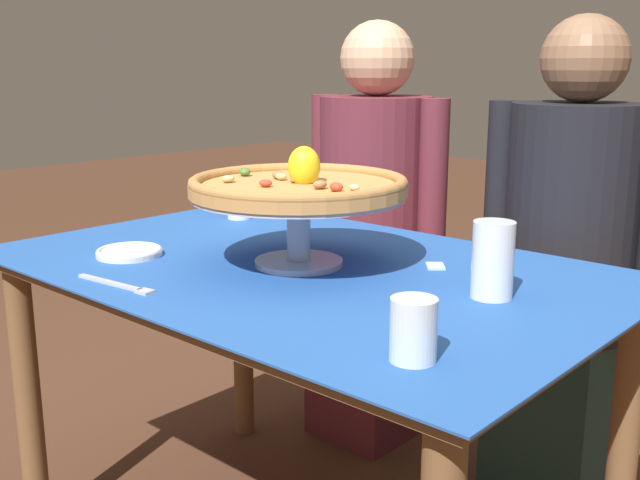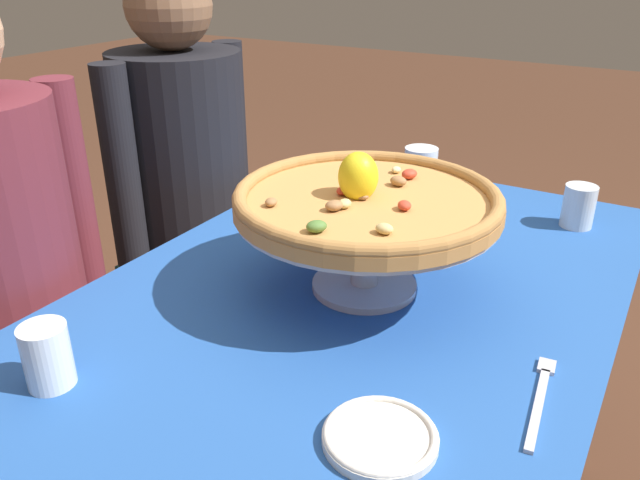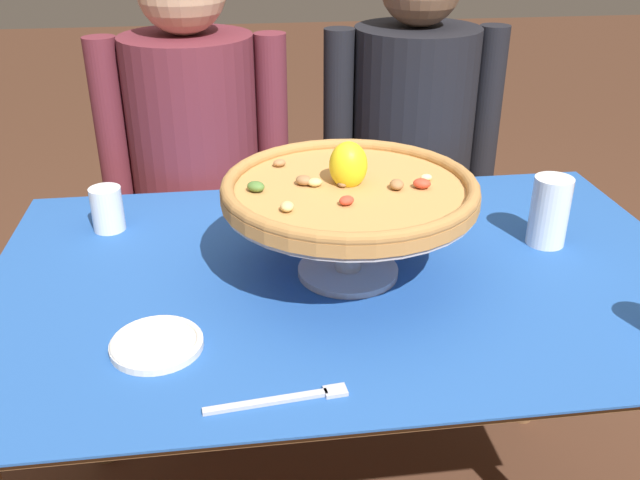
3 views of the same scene
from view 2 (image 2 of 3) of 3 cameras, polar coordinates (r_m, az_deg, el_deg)
dining_table at (r=1.18m, az=3.40°, el=-8.58°), size 1.31×0.85×0.71m
pizza_stand at (r=1.07m, az=4.09°, el=0.75°), size 0.44×0.44×0.15m
pizza at (r=1.05m, az=4.15°, el=3.71°), size 0.45×0.45×0.10m
water_glass_back_left at (r=0.95m, az=-23.41°, el=-9.91°), size 0.06×0.06×0.09m
water_glass_front_right at (r=1.46m, az=22.33°, el=2.61°), size 0.07×0.07×0.09m
water_glass_side_right at (r=1.47m, az=8.99°, el=5.25°), size 0.08×0.08×0.14m
side_plate at (r=0.81m, az=5.47°, el=-17.30°), size 0.14×0.14×0.02m
dinner_fork at (r=0.92m, az=19.32°, el=-13.19°), size 0.20×0.04×0.01m
sugar_packet at (r=1.37m, az=1.65°, el=1.52°), size 0.06×0.06×0.00m
diner_left at (r=1.39m, az=-26.75°, el=-6.51°), size 0.49×0.33×1.25m
diner_right at (r=1.74m, az=-11.80°, el=2.11°), size 0.49×0.33×1.24m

